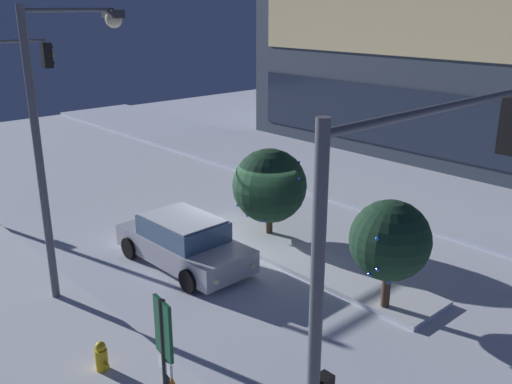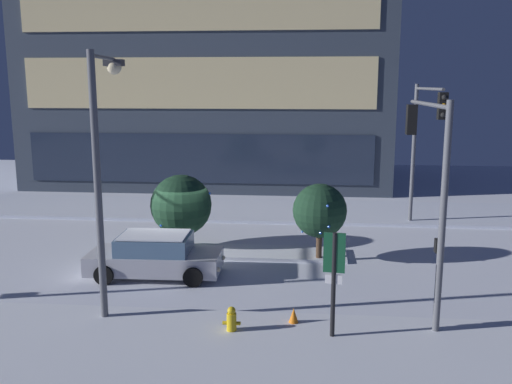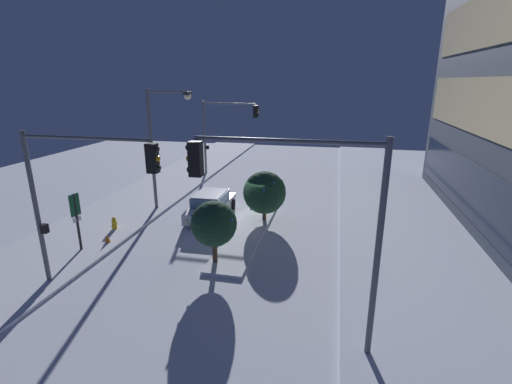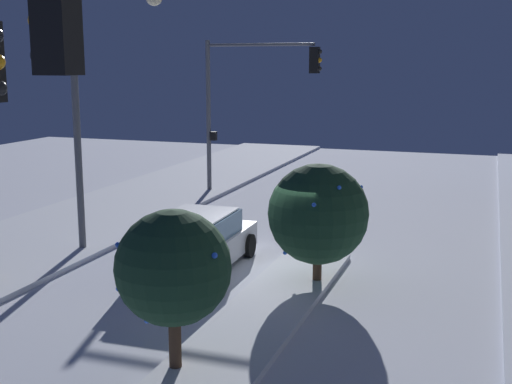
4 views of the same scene
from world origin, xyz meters
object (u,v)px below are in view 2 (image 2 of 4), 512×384
object	(u,v)px
street_lamp_arched	(103,146)
traffic_light_corner_far_right	(424,130)
traffic_light_corner_near_right	(428,164)
car_near	(155,256)
decorated_tree_left_of_median	(320,211)
decorated_tree_median	(181,205)
fire_hydrant	(232,322)
parking_info_sign	(334,273)
construction_cone	(294,318)

from	to	relation	value
street_lamp_arched	traffic_light_corner_far_right	bearing A→B (deg)	-54.11
traffic_light_corner_near_right	traffic_light_corner_far_right	distance (m)	8.25
car_near	decorated_tree_left_of_median	size ratio (longest dim) A/B	1.58
traffic_light_corner_far_right	decorated_tree_median	bearing A→B (deg)	-73.46
decorated_tree_median	fire_hydrant	bearing A→B (deg)	-68.36
traffic_light_corner_near_right	parking_info_sign	distance (m)	4.53
street_lamp_arched	construction_cone	bearing A→B (deg)	-102.72
car_near	traffic_light_corner_near_right	distance (m)	9.53
street_lamp_arched	decorated_tree_left_of_median	bearing A→B (deg)	-55.17
traffic_light_corner_far_right	decorated_tree_left_of_median	distance (m)	6.63
fire_hydrant	parking_info_sign	world-z (taller)	parking_info_sign
traffic_light_corner_far_right	fire_hydrant	xyz separation A→B (m)	(-6.88, -10.68, -4.24)
traffic_light_corner_far_right	parking_info_sign	distance (m)	11.90
fire_hydrant	parking_info_sign	bearing A→B (deg)	-1.99
traffic_light_corner_near_right	street_lamp_arched	bearing A→B (deg)	97.65
traffic_light_corner_near_right	parking_info_sign	size ratio (longest dim) A/B	2.13
car_near	traffic_light_corner_near_right	xyz separation A→B (m)	(8.64, -1.83, 3.58)
traffic_light_corner_far_right	decorated_tree_median	distance (m)	10.75
car_near	construction_cone	xyz separation A→B (m)	(4.88, -3.75, -0.44)
traffic_light_corner_far_right	decorated_tree_median	world-z (taller)	traffic_light_corner_far_right
parking_info_sign	decorated_tree_median	size ratio (longest dim) A/B	0.96
fire_hydrant	street_lamp_arched	bearing A→B (deg)	160.31
traffic_light_corner_near_right	construction_cone	xyz separation A→B (m)	(-3.76, -1.92, -4.02)
traffic_light_corner_near_right	traffic_light_corner_far_right	world-z (taller)	traffic_light_corner_far_right
traffic_light_corner_near_right	decorated_tree_left_of_median	bearing A→B (deg)	36.59
construction_cone	decorated_tree_left_of_median	bearing A→B (deg)	82.32
decorated_tree_left_of_median	construction_cone	distance (m)	6.19
street_lamp_arched	decorated_tree_left_of_median	size ratio (longest dim) A/B	2.52
car_near	construction_cone	bearing A→B (deg)	-38.85
street_lamp_arched	fire_hydrant	size ratio (longest dim) A/B	9.27
traffic_light_corner_near_right	traffic_light_corner_far_right	bearing A→B (deg)	-10.41
parking_info_sign	car_near	bearing A→B (deg)	59.99
traffic_light_corner_far_right	decorated_tree_left_of_median	world-z (taller)	traffic_light_corner_far_right
car_near	traffic_light_corner_far_right	xyz separation A→B (m)	(10.13, 6.28, 3.91)
car_near	traffic_light_corner_near_right	world-z (taller)	traffic_light_corner_near_right
traffic_light_corner_near_right	decorated_tree_median	world-z (taller)	traffic_light_corner_near_right
car_near	decorated_tree_median	world-z (taller)	decorated_tree_median
traffic_light_corner_far_right	street_lamp_arched	world-z (taller)	street_lamp_arched
traffic_light_corner_near_right	construction_cone	size ratio (longest dim) A/B	11.24
traffic_light_corner_far_right	construction_cone	world-z (taller)	traffic_light_corner_far_right
car_near	parking_info_sign	size ratio (longest dim) A/B	1.61
car_near	decorated_tree_left_of_median	distance (m)	6.20
traffic_light_corner_far_right	fire_hydrant	distance (m)	13.39
fire_hydrant	traffic_light_corner_near_right	bearing A→B (deg)	25.52
decorated_tree_median	decorated_tree_left_of_median	xyz separation A→B (m)	(5.49, -1.16, 0.15)
construction_cone	fire_hydrant	bearing A→B (deg)	-158.10
traffic_light_corner_near_right	decorated_tree_left_of_median	size ratio (longest dim) A/B	2.09
decorated_tree_left_of_median	construction_cone	bearing A→B (deg)	-97.68
street_lamp_arched	parking_info_sign	xyz separation A→B (m)	(6.39, -1.44, -3.00)
decorated_tree_median	parking_info_sign	bearing A→B (deg)	-53.87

